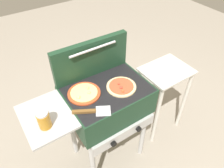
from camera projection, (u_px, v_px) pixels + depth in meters
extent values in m
plane|color=gray|center=(108.00, 151.00, 2.22)|extent=(8.00, 8.00, 0.00)
cube|color=#193823|center=(107.00, 99.00, 1.70)|extent=(0.64, 0.48, 0.24)
cube|color=black|center=(107.00, 89.00, 1.62)|extent=(0.61, 0.46, 0.01)
cube|color=#B1B1B1|center=(46.00, 117.00, 1.43)|extent=(0.32, 0.41, 0.02)
cube|color=#B1B1B1|center=(49.00, 127.00, 1.50)|extent=(0.02, 0.02, 0.24)
cube|color=#B1B1B1|center=(125.00, 134.00, 1.66)|extent=(0.58, 0.02, 0.10)
cylinder|color=black|center=(114.00, 144.00, 1.59)|extent=(0.04, 0.02, 0.04)
cylinder|color=black|center=(139.00, 129.00, 1.69)|extent=(0.04, 0.02, 0.04)
cylinder|color=#B1B1B1|center=(93.00, 164.00, 1.77)|extent=(0.04, 0.04, 0.66)
cylinder|color=#B1B1B1|center=(143.00, 133.00, 1.99)|extent=(0.04, 0.04, 0.66)
cylinder|color=#B1B1B1|center=(73.00, 132.00, 2.01)|extent=(0.04, 0.04, 0.66)
cylinder|color=#B1B1B1|center=(119.00, 108.00, 2.23)|extent=(0.04, 0.04, 0.66)
cube|color=#193823|center=(91.00, 59.00, 1.65)|extent=(0.63, 0.07, 0.30)
cylinder|color=#B7B7BC|center=(93.00, 49.00, 1.55)|extent=(0.38, 0.02, 0.02)
cylinder|color=#C64723|center=(84.00, 93.00, 1.57)|extent=(0.24, 0.24, 0.01)
cylinder|color=#EDD17A|center=(84.00, 92.00, 1.57)|extent=(0.20, 0.20, 0.01)
sphere|color=#F2C979|center=(79.00, 97.00, 1.52)|extent=(0.03, 0.03, 0.03)
sphere|color=#DCE871|center=(88.00, 88.00, 1.59)|extent=(0.02, 0.02, 0.02)
sphere|color=#D5B972|center=(89.00, 93.00, 1.55)|extent=(0.02, 0.02, 0.02)
cylinder|color=beige|center=(121.00, 87.00, 1.62)|extent=(0.23, 0.23, 0.01)
cylinder|color=#D14C2D|center=(121.00, 86.00, 1.62)|extent=(0.19, 0.19, 0.01)
sphere|color=#C7572B|center=(123.00, 91.00, 1.56)|extent=(0.02, 0.02, 0.02)
sphere|color=#DA452E|center=(119.00, 84.00, 1.62)|extent=(0.02, 0.02, 0.02)
sphere|color=#B63F2C|center=(121.00, 88.00, 1.59)|extent=(0.02, 0.02, 0.02)
cylinder|color=#B77A1E|center=(44.00, 120.00, 1.32)|extent=(0.08, 0.08, 0.12)
cylinder|color=silver|center=(42.00, 114.00, 1.28)|extent=(0.07, 0.07, 0.01)
cube|color=#B7BABF|center=(103.00, 111.00, 1.45)|extent=(0.13, 0.13, 0.01)
cube|color=brown|center=(84.00, 111.00, 1.44)|extent=(0.15, 0.10, 0.02)
cube|color=beige|center=(167.00, 71.00, 1.97)|extent=(0.44, 0.36, 0.02)
cylinder|color=beige|center=(157.00, 117.00, 2.07)|extent=(0.04, 0.04, 0.77)
cylinder|color=beige|center=(184.00, 102.00, 2.22)|extent=(0.04, 0.04, 0.77)
cylinder|color=beige|center=(137.00, 99.00, 2.25)|extent=(0.04, 0.04, 0.77)
cylinder|color=beige|center=(163.00, 85.00, 2.41)|extent=(0.04, 0.04, 0.77)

